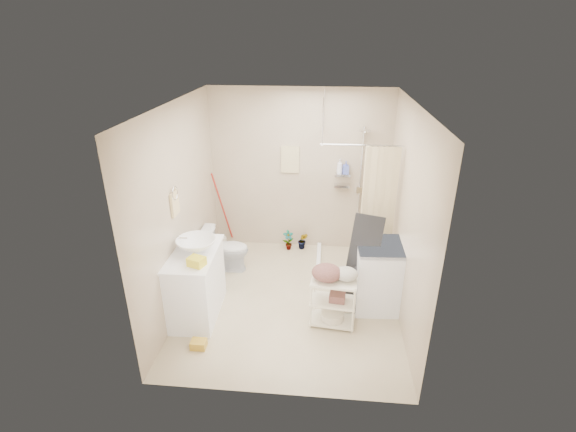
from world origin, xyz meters
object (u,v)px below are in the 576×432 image
(vanity, at_px, (196,283))
(toilet, at_px, (226,249))
(washing_machine, at_px, (378,275))
(laundry_rack, at_px, (333,298))

(vanity, distance_m, toilet, 1.11)
(toilet, xyz_separation_m, washing_machine, (2.18, -0.70, 0.10))
(toilet, relative_size, washing_machine, 0.77)
(laundry_rack, bearing_deg, toilet, 150.66)
(laundry_rack, bearing_deg, washing_machine, 43.96)
(toilet, distance_m, laundry_rack, 1.97)
(vanity, bearing_deg, laundry_rack, -3.36)
(vanity, bearing_deg, washing_machine, 8.07)
(vanity, relative_size, washing_machine, 1.13)
(vanity, relative_size, toilet, 1.47)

